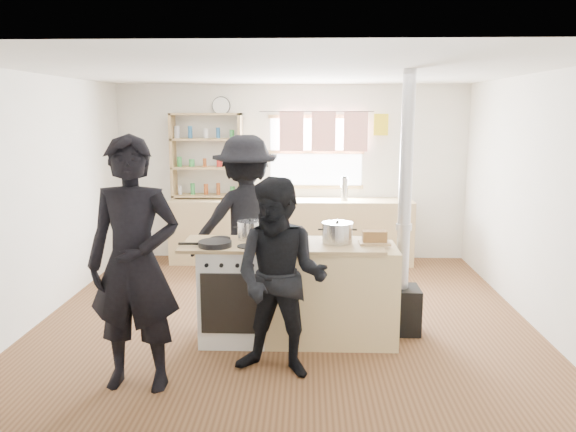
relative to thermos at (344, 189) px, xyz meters
The scene contains 14 objects.
ground 2.57m from the thermos, 108.57° to the right, with size 5.00×5.00×0.01m, color brown.
back_counter 0.96m from the thermos, behind, with size 3.40×0.55×0.90m, color tan.
shelving_unit 2.00m from the thermos, behind, with size 1.00×0.28×1.20m.
thermos is the anchor object (origin of this frame).
cooking_island 2.90m from the thermos, 102.24° to the right, with size 1.97×0.64×0.93m.
skillet_greens 3.22m from the thermos, 114.69° to the right, with size 0.30×0.30×0.05m.
roast_tray 2.82m from the thermos, 103.99° to the right, with size 0.35×0.30×0.07m.
stockpot_stove 2.83m from the thermos, 111.89° to the right, with size 0.25×0.25×0.20m.
stockpot_counter 2.75m from the thermos, 95.03° to the right, with size 0.29×0.29×0.21m.
bread_board 2.77m from the thermos, 88.00° to the right, with size 0.28×0.20×0.12m.
flue_heater 2.61m from the thermos, 81.15° to the right, with size 0.35×0.35×2.50m.
person_near_left 4.15m from the thermos, 116.18° to the right, with size 0.71×0.47×1.96m, color black.
person_near_right 3.57m from the thermos, 101.80° to the right, with size 0.79×0.61×1.62m, color black.
person_far 2.19m from the thermos, 122.64° to the right, with size 1.21×0.70×1.88m, color black.
Camera 1 is at (0.22, -5.57, 2.12)m, focal length 35.00 mm.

